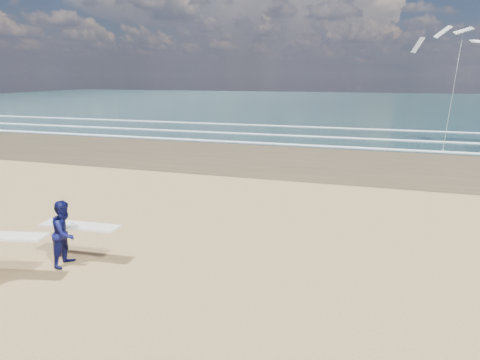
% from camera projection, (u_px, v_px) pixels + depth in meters
% --- Properties ---
extents(ocean, '(220.00, 100.00, 0.02)m').
position_uv_depth(ocean, '(449.00, 105.00, 71.58)').
color(ocean, '#183436').
rests_on(ocean, ground).
extents(surfer_far, '(2.23, 1.14, 1.79)m').
position_uv_depth(surfer_far, '(66.00, 232.00, 11.37)').
color(surfer_far, '#0C0E43').
rests_on(surfer_far, ground).
extents(kite_1, '(6.05, 4.77, 9.20)m').
position_uv_depth(kite_1, '(456.00, 72.00, 29.66)').
color(kite_1, slate).
rests_on(kite_1, ground).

